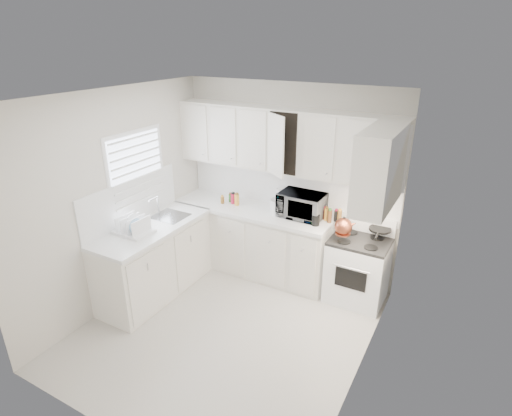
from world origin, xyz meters
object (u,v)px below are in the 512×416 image
Objects in this scene: rice_cooker at (279,205)px; utensil_crock at (316,213)px; dish_rack at (133,224)px; microwave at (302,203)px; tea_kettle at (343,225)px; stove at (358,262)px.

utensil_crock is (0.56, -0.11, 0.05)m from rice_cooker.
dish_rack is (-1.25, -1.35, 0.01)m from rice_cooker.
microwave is 2.53× the size of rice_cooker.
microwave reaches higher than dish_rack.
utensil_crock is (-0.37, 0.07, 0.05)m from tea_kettle.
utensil_crock reaches higher than dish_rack.
tea_kettle is 1.15× the size of rice_cooker.
utensil_crock is at bearing -16.20° from rice_cooker.
rice_cooker is 0.57m from utensil_crock.
microwave is 2.10m from dish_rack.
tea_kettle is 0.80× the size of utensil_crock.
rice_cooker is 1.85m from dish_rack.
microwave is at bearing 148.34° from utensil_crock.
microwave is at bearing 175.31° from stove.
dish_rack is at bearing -163.43° from tea_kettle.
stove is at bearing -4.18° from microwave.
microwave reaches higher than rice_cooker.
rice_cooker is (-0.30, -0.05, -0.08)m from microwave.
stove is 2.77m from dish_rack.
tea_kettle is at bearing -19.24° from microwave.
stove is 0.58m from tea_kettle.
microwave is 0.31m from utensil_crock.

